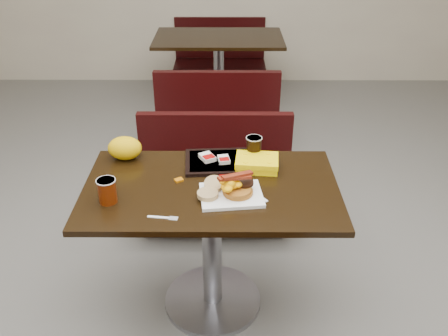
{
  "coord_description": "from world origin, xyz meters",
  "views": [
    {
      "loc": [
        0.07,
        -1.93,
        1.98
      ],
      "look_at": [
        0.06,
        0.05,
        0.82
      ],
      "focal_mm": 39.05,
      "sensor_mm": 36.0,
      "label": 1
    }
  ],
  "objects_px": {
    "coffee_cup_far": "(254,147)",
    "clamshell": "(257,163)",
    "bench_far_s": "(218,105)",
    "hashbrown_sleeve_left": "(207,157)",
    "table_near": "(212,248)",
    "pancake_stack": "(238,191)",
    "hashbrown_sleeve_right": "(224,159)",
    "paper_bag": "(125,148)",
    "coffee_cup_near": "(107,191)",
    "fork": "(158,217)",
    "platter": "(231,195)",
    "tray": "(222,162)",
    "knife": "(255,193)",
    "bench_near_n": "(215,179)",
    "table_far": "(219,75)",
    "bench_far_n": "(220,55)"
  },
  "relations": [
    {
      "from": "fork",
      "to": "coffee_cup_far",
      "type": "xyz_separation_m",
      "value": [
        0.43,
        0.52,
        0.07
      ]
    },
    {
      "from": "tray",
      "to": "paper_bag",
      "type": "relative_size",
      "value": 2.13
    },
    {
      "from": "table_far",
      "to": "hashbrown_sleeve_left",
      "type": "height_order",
      "value": "hashbrown_sleeve_left"
    },
    {
      "from": "tray",
      "to": "table_far",
      "type": "bearing_deg",
      "value": 87.59
    },
    {
      "from": "platter",
      "to": "coffee_cup_near",
      "type": "relative_size",
      "value": 2.47
    },
    {
      "from": "table_near",
      "to": "hashbrown_sleeve_right",
      "type": "bearing_deg",
      "value": 74.22
    },
    {
      "from": "paper_bag",
      "to": "hashbrown_sleeve_right",
      "type": "bearing_deg",
      "value": -6.58
    },
    {
      "from": "table_near",
      "to": "bench_far_s",
      "type": "xyz_separation_m",
      "value": [
        0.0,
        1.9,
        -0.02
      ]
    },
    {
      "from": "table_near",
      "to": "pancake_stack",
      "type": "distance_m",
      "value": 0.43
    },
    {
      "from": "pancake_stack",
      "to": "coffee_cup_far",
      "type": "distance_m",
      "value": 0.36
    },
    {
      "from": "clamshell",
      "to": "hashbrown_sleeve_right",
      "type": "bearing_deg",
      "value": 172.55
    },
    {
      "from": "platter",
      "to": "paper_bag",
      "type": "xyz_separation_m",
      "value": [
        -0.54,
        0.36,
        0.05
      ]
    },
    {
      "from": "platter",
      "to": "coffee_cup_near",
      "type": "xyz_separation_m",
      "value": [
        -0.55,
        -0.04,
        0.05
      ]
    },
    {
      "from": "bench_far_s",
      "to": "knife",
      "type": "distance_m",
      "value": 2.01
    },
    {
      "from": "pancake_stack",
      "to": "clamshell",
      "type": "bearing_deg",
      "value": 68.77
    },
    {
      "from": "bench_far_s",
      "to": "fork",
      "type": "height_order",
      "value": "fork"
    },
    {
      "from": "hashbrown_sleeve_left",
      "to": "coffee_cup_far",
      "type": "xyz_separation_m",
      "value": [
        0.24,
        0.04,
        0.04
      ]
    },
    {
      "from": "bench_far_s",
      "to": "bench_far_n",
      "type": "height_order",
      "value": "same"
    },
    {
      "from": "bench_near_n",
      "to": "fork",
      "type": "xyz_separation_m",
      "value": [
        -0.22,
        -0.95,
        0.39
      ]
    },
    {
      "from": "bench_far_s",
      "to": "fork",
      "type": "bearing_deg",
      "value": -95.78
    },
    {
      "from": "bench_far_s",
      "to": "coffee_cup_far",
      "type": "xyz_separation_m",
      "value": [
        0.21,
        -1.64,
        0.46
      ]
    },
    {
      "from": "tray",
      "to": "hashbrown_sleeve_right",
      "type": "height_order",
      "value": "hashbrown_sleeve_right"
    },
    {
      "from": "coffee_cup_near",
      "to": "table_near",
      "type": "bearing_deg",
      "value": 16.09
    },
    {
      "from": "table_far",
      "to": "bench_far_n",
      "type": "height_order",
      "value": "table_far"
    },
    {
      "from": "coffee_cup_far",
      "to": "knife",
      "type": "bearing_deg",
      "value": -91.72
    },
    {
      "from": "hashbrown_sleeve_right",
      "to": "bench_near_n",
      "type": "bearing_deg",
      "value": 86.35
    },
    {
      "from": "coffee_cup_near",
      "to": "hashbrown_sleeve_right",
      "type": "bearing_deg",
      "value": 33.47
    },
    {
      "from": "fork",
      "to": "clamshell",
      "type": "distance_m",
      "value": 0.61
    },
    {
      "from": "platter",
      "to": "knife",
      "type": "distance_m",
      "value": 0.11
    },
    {
      "from": "coffee_cup_far",
      "to": "clamshell",
      "type": "xyz_separation_m",
      "value": [
        0.01,
        -0.09,
        -0.04
      ]
    },
    {
      "from": "paper_bag",
      "to": "platter",
      "type": "bearing_deg",
      "value": -33.26
    },
    {
      "from": "table_far",
      "to": "fork",
      "type": "bearing_deg",
      "value": -94.37
    },
    {
      "from": "fork",
      "to": "bench_far_n",
      "type": "bearing_deg",
      "value": 93.51
    },
    {
      "from": "bench_far_s",
      "to": "hashbrown_sleeve_left",
      "type": "distance_m",
      "value": 1.72
    },
    {
      "from": "bench_far_n",
      "to": "coffee_cup_far",
      "type": "relative_size",
      "value": 9.45
    },
    {
      "from": "table_near",
      "to": "hashbrown_sleeve_left",
      "type": "height_order",
      "value": "hashbrown_sleeve_left"
    },
    {
      "from": "table_near",
      "to": "coffee_cup_far",
      "type": "relative_size",
      "value": 11.34
    },
    {
      "from": "hashbrown_sleeve_left",
      "to": "platter",
      "type": "bearing_deg",
      "value": -98.39
    },
    {
      "from": "coffee_cup_near",
      "to": "pancake_stack",
      "type": "bearing_deg",
      "value": 4.55
    },
    {
      "from": "hashbrown_sleeve_right",
      "to": "clamshell",
      "type": "height_order",
      "value": "clamshell"
    },
    {
      "from": "platter",
      "to": "coffee_cup_far",
      "type": "height_order",
      "value": "coffee_cup_far"
    },
    {
      "from": "table_near",
      "to": "coffee_cup_near",
      "type": "height_order",
      "value": "coffee_cup_near"
    },
    {
      "from": "table_near",
      "to": "bench_far_n",
      "type": "height_order",
      "value": "table_near"
    },
    {
      "from": "table_near",
      "to": "paper_bag",
      "type": "distance_m",
      "value": 0.68
    },
    {
      "from": "platter",
      "to": "fork",
      "type": "xyz_separation_m",
      "value": [
        -0.31,
        -0.16,
        -0.01
      ]
    },
    {
      "from": "hashbrown_sleeve_right",
      "to": "clamshell",
      "type": "bearing_deg",
      "value": -23.29
    },
    {
      "from": "table_far",
      "to": "bench_far_s",
      "type": "relative_size",
      "value": 1.2
    },
    {
      "from": "bench_far_s",
      "to": "paper_bag",
      "type": "height_order",
      "value": "paper_bag"
    },
    {
      "from": "table_far",
      "to": "hashbrown_sleeve_right",
      "type": "distance_m",
      "value": 2.43
    },
    {
      "from": "bench_far_s",
      "to": "coffee_cup_near",
      "type": "height_order",
      "value": "coffee_cup_near"
    }
  ]
}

